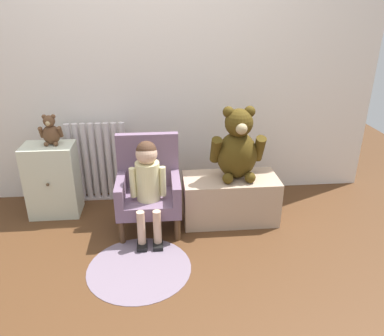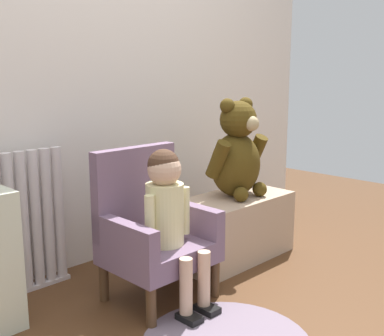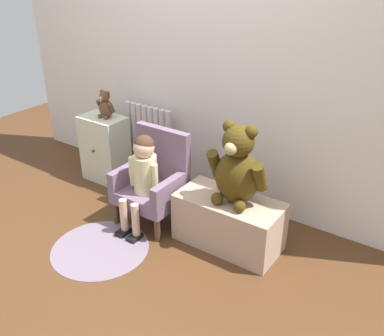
% 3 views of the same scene
% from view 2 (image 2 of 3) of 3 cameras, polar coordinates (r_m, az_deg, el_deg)
% --- Properties ---
extents(ground_plane, '(6.00, 6.00, 0.00)m').
position_cam_2_polar(ground_plane, '(2.06, 6.03, -19.03)').
color(ground_plane, '#4F3019').
extents(back_wall, '(3.80, 0.05, 2.40)m').
position_cam_2_polar(back_wall, '(2.62, -13.29, 14.54)').
color(back_wall, silver).
rests_on(back_wall, ground_plane).
extents(radiator, '(0.50, 0.05, 0.68)m').
position_cam_2_polar(radiator, '(2.40, -19.99, -6.35)').
color(radiator, silver).
rests_on(radiator, ground_plane).
extents(child_armchair, '(0.46, 0.40, 0.70)m').
position_cam_2_polar(child_armchair, '(2.25, -4.78, -7.30)').
color(child_armchair, slate).
rests_on(child_armchair, ground_plane).
extents(child_figure, '(0.25, 0.35, 0.71)m').
position_cam_2_polar(child_figure, '(2.13, -2.83, -4.51)').
color(child_figure, beige).
rests_on(child_figure, ground_plane).
extents(low_bench, '(0.72, 0.35, 0.35)m').
position_cam_2_polar(low_bench, '(2.74, 4.76, -7.06)').
color(low_bench, tan).
rests_on(low_bench, ground_plane).
extents(large_teddy_bear, '(0.40, 0.28, 0.55)m').
position_cam_2_polar(large_teddy_bear, '(2.67, 5.34, 1.71)').
color(large_teddy_bear, '#47360F').
rests_on(large_teddy_bear, low_bench).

